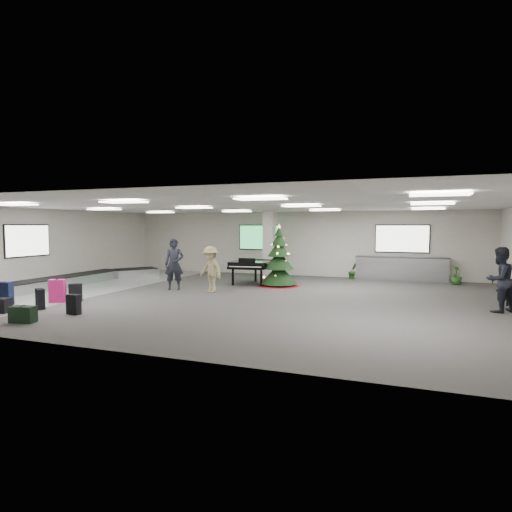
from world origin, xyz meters
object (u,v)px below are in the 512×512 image
(christmas_tree, at_px, (279,265))
(potted_plant_left, at_px, (353,271))
(service_counter, at_px, (401,269))
(traveler_a, at_px, (174,264))
(traveler_bench, at_px, (499,280))
(traveler_b, at_px, (211,269))
(pink_suitcase, at_px, (57,291))
(grand_piano, at_px, (251,265))
(potted_plant_right, at_px, (456,275))
(baggage_carousel, at_px, (68,281))

(christmas_tree, xyz_separation_m, potted_plant_left, (2.57, 3.36, -0.49))
(service_counter, xyz_separation_m, christmas_tree, (-4.70, -3.64, 0.33))
(traveler_a, height_order, traveler_bench, traveler_a)
(traveler_b, bearing_deg, service_counter, 65.72)
(potted_plant_left, bearing_deg, pink_suitcase, -130.58)
(christmas_tree, relative_size, traveler_a, 1.29)
(grand_piano, height_order, traveler_bench, traveler_bench)
(pink_suitcase, xyz_separation_m, christmas_tree, (5.60, 6.18, 0.50))
(pink_suitcase, relative_size, christmas_tree, 0.30)
(traveler_b, bearing_deg, potted_plant_right, 54.59)
(traveler_a, distance_m, traveler_bench, 11.06)
(potted_plant_left, distance_m, potted_plant_right, 4.39)
(service_counter, bearing_deg, grand_piano, -150.47)
(christmas_tree, distance_m, traveler_b, 3.15)
(grand_piano, height_order, potted_plant_right, grand_piano)
(christmas_tree, bearing_deg, baggage_carousel, -159.19)
(baggage_carousel, distance_m, christmas_tree, 8.73)
(pink_suitcase, relative_size, potted_plant_right, 0.96)
(service_counter, distance_m, potted_plant_right, 2.34)
(traveler_b, bearing_deg, grand_piano, 101.02)
(service_counter, height_order, traveler_a, traveler_a)
(traveler_b, bearing_deg, christmas_tree, 75.77)
(traveler_a, xyz_separation_m, potted_plant_left, (6.06, 5.80, -0.61))
(christmas_tree, bearing_deg, grand_piano, 170.26)
(service_counter, xyz_separation_m, potted_plant_right, (2.24, -0.66, -0.14))
(pink_suitcase, xyz_separation_m, potted_plant_right, (12.54, 9.16, 0.03))
(traveler_a, bearing_deg, traveler_b, -26.17)
(pink_suitcase, xyz_separation_m, traveler_bench, (13.15, 3.18, 0.56))
(baggage_carousel, height_order, traveler_a, traveler_a)
(baggage_carousel, bearing_deg, christmas_tree, 20.81)
(grand_piano, xyz_separation_m, potted_plant_right, (8.27, 2.76, -0.42))
(traveler_b, bearing_deg, pink_suitcase, -112.71)
(service_counter, bearing_deg, traveler_bench, -66.79)
(traveler_b, xyz_separation_m, traveler_bench, (9.44, -0.48, 0.08))
(traveler_b, height_order, potted_plant_right, traveler_b)
(baggage_carousel, height_order, pink_suitcase, pink_suitcase)
(potted_plant_left, bearing_deg, baggage_carousel, -148.93)
(grand_piano, relative_size, traveler_b, 1.26)
(baggage_carousel, distance_m, traveler_bench, 15.70)
(christmas_tree, bearing_deg, potted_plant_left, 52.61)
(service_counter, distance_m, traveler_b, 9.02)
(traveler_bench, bearing_deg, grand_piano, -61.54)
(traveler_b, xyz_separation_m, potted_plant_left, (4.46, 5.87, -0.47))
(grand_piano, xyz_separation_m, potted_plant_left, (3.89, 3.13, -0.44))
(pink_suitcase, distance_m, christmas_tree, 8.35)
(baggage_carousel, distance_m, traveler_b, 6.31)
(service_counter, bearing_deg, traveler_b, -136.95)
(baggage_carousel, xyz_separation_m, christmas_tree, (8.14, 3.09, 0.67))
(potted_plant_right, bearing_deg, traveler_a, -152.54)
(pink_suitcase, xyz_separation_m, traveler_a, (2.10, 3.73, 0.62))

